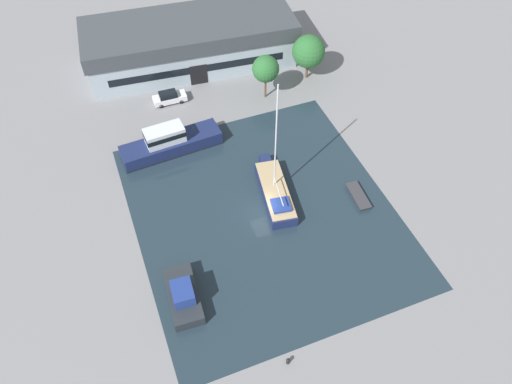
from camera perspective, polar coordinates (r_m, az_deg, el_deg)
ground_plane at (r=54.88m, az=0.88°, el=-2.40°), size 440.00×440.00×0.00m
water_canal at (r=54.88m, az=0.88°, el=-2.40°), size 27.46×31.09×0.01m
warehouse_building at (r=74.47m, az=-7.54°, el=16.59°), size 30.29×13.78×6.50m
quay_tree_near_building at (r=66.57m, az=1.12°, el=13.89°), size 3.55×3.55×6.29m
quay_tree_by_water at (r=70.70m, az=6.03°, el=15.68°), size 4.50×4.50×6.46m
parked_car at (r=68.81m, az=-9.88°, el=10.61°), size 4.47×1.86×1.60m
sailboat_moored at (r=55.91m, az=2.17°, el=0.10°), size 4.20×10.46×15.08m
motor_cruiser at (r=61.43m, az=-9.84°, el=5.61°), size 12.50×4.01×3.64m
small_dinghy at (r=57.22m, az=11.61°, el=-0.48°), size 1.71×4.17×0.50m
cabin_boat at (r=48.66m, az=-8.33°, el=-11.61°), size 3.20×6.45×2.58m
mooring_bollard at (r=46.12m, az=3.68°, el=-18.72°), size 0.35×0.35×0.70m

